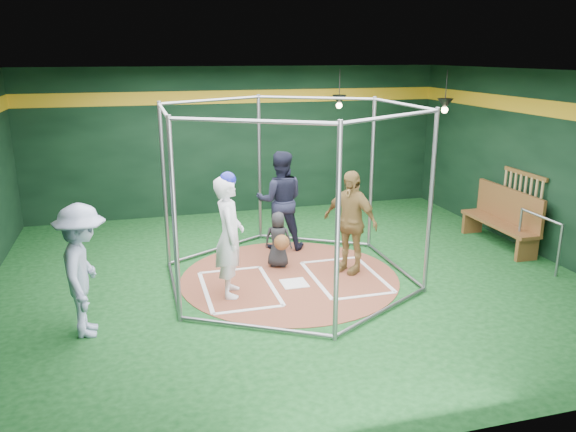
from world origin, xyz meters
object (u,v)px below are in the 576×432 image
object	(u,v)px
visitor_leopard	(350,222)
dugout_bench	(503,217)
umpire	(280,201)
batter_figure	(229,235)

from	to	relation	value
visitor_leopard	dugout_bench	size ratio (longest dim) A/B	0.91
visitor_leopard	dugout_bench	world-z (taller)	visitor_leopard
umpire	dugout_bench	distance (m)	4.53
visitor_leopard	umpire	xyz separation A→B (m)	(-0.87, 1.52, 0.06)
visitor_leopard	umpire	distance (m)	1.75
batter_figure	visitor_leopard	bearing A→B (deg)	11.37
batter_figure	visitor_leopard	size ratio (longest dim) A/B	1.10
visitor_leopard	umpire	size ratio (longest dim) A/B	0.94
dugout_bench	visitor_leopard	bearing A→B (deg)	-171.93
batter_figure	visitor_leopard	xyz separation A→B (m)	(2.22, 0.45, -0.08)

